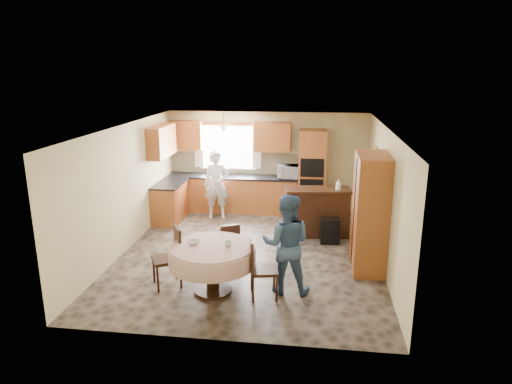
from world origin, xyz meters
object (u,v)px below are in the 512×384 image
at_px(cupboard, 370,213).
at_px(oven_tower, 312,173).
at_px(person_sink, 217,185).
at_px(chair_left, 171,253).
at_px(sideboard, 317,213).
at_px(chair_right, 259,265).
at_px(person_dining, 286,244).
at_px(chair_back, 229,244).
at_px(dining_table, 212,256).

bearing_deg(cupboard, oven_tower, 109.44).
xyz_separation_m(oven_tower, person_sink, (-2.27, -0.57, -0.24)).
xyz_separation_m(chair_left, person_sink, (-0.00, 3.62, 0.26)).
bearing_deg(person_sink, chair_left, -103.38).
height_order(sideboard, chair_right, chair_right).
height_order(sideboard, person_dining, person_dining).
relative_size(cupboard, chair_right, 2.12).
bearing_deg(chair_back, dining_table, 58.70).
relative_size(dining_table, chair_left, 1.37).
distance_m(cupboard, person_sink, 4.16).
height_order(chair_left, chair_back, chair_left).
bearing_deg(cupboard, dining_table, -153.42).
bearing_deg(chair_left, sideboard, 108.98).
bearing_deg(oven_tower, cupboard, -70.56).
xyz_separation_m(cupboard, chair_right, (-1.83, -1.39, -0.50)).
relative_size(oven_tower, chair_right, 2.13).
distance_m(sideboard, cupboard, 1.90).
height_order(oven_tower, sideboard, oven_tower).
relative_size(dining_table, chair_back, 1.63).
relative_size(chair_back, chair_right, 0.87).
relative_size(oven_tower, chair_left, 2.07).
bearing_deg(chair_back, chair_left, 17.64).
distance_m(chair_right, person_dining, 0.56).
bearing_deg(dining_table, sideboard, 59.51).
distance_m(chair_back, chair_right, 1.21).
bearing_deg(person_dining, oven_tower, -95.09).
bearing_deg(oven_tower, chair_left, -118.51).
relative_size(chair_left, person_sink, 0.62).
relative_size(oven_tower, sideboard, 1.53).
relative_size(chair_left, person_dining, 0.62).
bearing_deg(cupboard, chair_back, -171.39).
distance_m(cupboard, chair_right, 2.36).
distance_m(oven_tower, chair_left, 4.78).
distance_m(dining_table, chair_left, 0.75).
height_order(oven_tower, cupboard, oven_tower).
bearing_deg(oven_tower, person_sink, -166.03).
relative_size(sideboard, cupboard, 0.66).
relative_size(chair_back, person_dining, 0.52).
distance_m(chair_left, chair_back, 1.14).
height_order(sideboard, dining_table, sideboard).
relative_size(chair_left, chair_right, 1.03).
bearing_deg(person_sink, chair_back, -86.93).
height_order(oven_tower, person_sink, oven_tower).
distance_m(chair_left, person_sink, 3.62).
xyz_separation_m(cupboard, dining_table, (-2.60, -1.30, -0.43)).
height_order(cupboard, chair_right, cupboard).
height_order(sideboard, chair_left, chair_left).
bearing_deg(chair_back, person_dining, 120.00).
bearing_deg(person_sink, dining_table, -92.32).
distance_m(chair_back, person_sink, 2.99).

